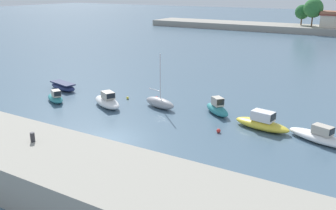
% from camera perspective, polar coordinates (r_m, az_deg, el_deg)
% --- Properties ---
extents(ground_plane, '(400.00, 400.00, 0.00)m').
position_cam_1_polar(ground_plane, '(30.94, -8.47, -5.08)').
color(ground_plane, '#476075').
extents(seawall_embankment, '(84.87, 6.31, 2.47)m').
position_cam_1_polar(seawall_embankment, '(25.38, -20.13, -8.24)').
color(seawall_embankment, '#9E998C').
rests_on(seawall_embankment, ground).
extents(mooring_bollard, '(0.29, 0.29, 0.62)m').
position_cam_1_polar(mooring_bollard, '(25.12, -20.09, -4.66)').
color(mooring_bollard, '#2D2D33').
rests_on(mooring_bollard, seawall_embankment).
extents(moored_boat_0, '(4.80, 2.56, 0.91)m').
position_cam_1_polar(moored_boat_0, '(46.49, -15.83, 2.77)').
color(moored_boat_0, navy).
rests_on(moored_boat_0, ground).
extents(moored_boat_1, '(3.70, 2.77, 1.40)m').
position_cam_1_polar(moored_boat_1, '(41.90, -16.90, 1.11)').
color(moored_boat_1, teal).
rests_on(moored_boat_1, ground).
extents(moored_boat_2, '(4.90, 3.60, 1.69)m').
position_cam_1_polar(moored_boat_2, '(38.84, -9.32, 0.56)').
color(moored_boat_2, white).
rests_on(moored_boat_2, ground).
extents(moored_boat_3, '(4.02, 2.06, 5.63)m').
position_cam_1_polar(moored_boat_3, '(37.98, -1.27, 0.36)').
color(moored_boat_3, '#9E9EA3').
rests_on(moored_boat_3, ground).
extents(moored_boat_4, '(3.71, 3.29, 1.72)m').
position_cam_1_polar(moored_boat_4, '(36.41, 7.58, -0.52)').
color(moored_boat_4, teal).
rests_on(moored_boat_4, ground).
extents(moored_boat_5, '(5.20, 2.48, 1.66)m').
position_cam_1_polar(moored_boat_5, '(33.32, 14.25, -2.68)').
color(moored_boat_5, yellow).
rests_on(moored_boat_5, ground).
extents(moored_boat_6, '(5.43, 3.23, 1.46)m').
position_cam_1_polar(moored_boat_6, '(32.09, 22.19, -4.50)').
color(moored_boat_6, white).
rests_on(moored_boat_6, ground).
extents(mooring_buoy_0, '(0.29, 0.29, 0.29)m').
position_cam_1_polar(mooring_buoy_0, '(41.32, -6.24, 1.09)').
color(mooring_buoy_0, yellow).
rests_on(mooring_buoy_0, ground).
extents(mooring_buoy_1, '(0.36, 0.36, 0.36)m').
position_cam_1_polar(mooring_buoy_1, '(31.97, 7.77, -3.94)').
color(mooring_buoy_1, red).
rests_on(mooring_buoy_1, ground).
extents(mooring_buoy_2, '(0.41, 0.41, 0.41)m').
position_cam_1_polar(mooring_buoy_2, '(40.80, -1.78, 1.06)').
color(mooring_buoy_2, red).
rests_on(mooring_buoy_2, ground).
extents(distant_shoreline, '(97.04, 11.79, 9.03)m').
position_cam_1_polar(distant_shoreline, '(109.24, 23.84, 11.03)').
color(distant_shoreline, gray).
rests_on(distant_shoreline, ground).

